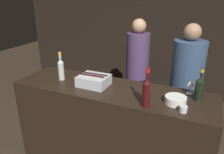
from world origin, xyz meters
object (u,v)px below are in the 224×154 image
Objects in this scene: rose_wine_bottle at (61,68)px; person_in_hoodie at (137,67)px; red_wine_bottle_tall at (147,91)px; wine_glass at (191,83)px; champagne_bottle at (200,88)px; candle_votive at (183,109)px; ice_bin_with_bottles at (94,80)px; bowl_white at (176,100)px; person_blond_tee at (186,82)px.

person_in_hoodie is at bearing 63.28° from rose_wine_bottle.
wine_glass is at bearing 53.03° from red_wine_bottle_tall.
champagne_bottle is at bearing 3.97° from rose_wine_bottle.
red_wine_bottle_tall is at bearing -142.29° from champagne_bottle.
red_wine_bottle_tall is at bearing -126.97° from wine_glass.
champagne_bottle is (0.10, 0.29, 0.10)m from candle_votive.
ice_bin_with_bottles is 1.63× the size of bowl_white.
person_blond_tee is (0.77, -0.31, -0.00)m from person_in_hoodie.
rose_wine_bottle is 0.20× the size of person_in_hoodie.
rose_wine_bottle is at bearing -171.22° from wine_glass.
candle_votive is 0.04× the size of person_blond_tee.
rose_wine_bottle is (-1.44, -0.22, 0.02)m from wine_glass.
champagne_bottle is at bearing 37.71° from red_wine_bottle_tall.
wine_glass reaches higher than candle_votive.
champagne_bottle is at bearing 170.49° from person_blond_tee.
ice_bin_with_bottles is 1.10m from champagne_bottle.
red_wine_bottle_tall is (-0.43, -0.33, 0.02)m from champagne_bottle.
candle_votive is 1.03m from person_blond_tee.
ice_bin_with_bottles is 1.03m from wine_glass.
wine_glass is 0.15m from champagne_bottle.
ice_bin_with_bottles is at bearing 108.30° from person_blond_tee.
person_in_hoodie reaches higher than wine_glass.
red_wine_bottle_tall is at bearing -145.30° from person_in_hoodie.
person_in_hoodie is at bearing 44.00° from person_blond_tee.
red_wine_bottle_tall reaches higher than bowl_white.
ice_bin_with_bottles is 1.24m from person_blond_tee.
champagne_bottle is at bearing 5.21° from ice_bin_with_bottles.
candle_votive is at bearing -91.38° from wine_glass.
red_wine_bottle_tall reaches higher than candle_votive.
rose_wine_bottle is 1.30m from person_in_hoodie.
bowl_white is 0.26m from champagne_bottle.
red_wine_bottle_tall reaches higher than champagne_bottle.
rose_wine_bottle is (-1.53, -0.11, 0.01)m from champagne_bottle.
candle_votive is at bearing 6.16° from red_wine_bottle_tall.
person_blond_tee reaches higher than red_wine_bottle_tall.
candle_votive is 0.33m from champagne_bottle.
wine_glass is 0.49× the size of rose_wine_bottle.
person_blond_tee is at bearing 77.04° from red_wine_bottle_tall.
person_blond_tee reaches higher than candle_votive.
red_wine_bottle_tall is (-0.33, -0.44, 0.03)m from wine_glass.
wine_glass is 0.42m from candle_votive.
ice_bin_with_bottles is at bearing -167.89° from wine_glass.
wine_glass is at bearing 164.94° from person_blond_tee.
wine_glass is at bearing 88.62° from candle_votive.
person_in_hoodie is (0.58, 1.14, -0.25)m from rose_wine_bottle.
person_blond_tee is (-0.08, 1.02, -0.14)m from candle_votive.
rose_wine_bottle is (-1.43, 0.19, 0.11)m from candle_votive.
bowl_white reaches higher than candle_votive.
wine_glass is at bearing 8.78° from rose_wine_bottle.
red_wine_bottle_tall is 1.49m from person_in_hoodie.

